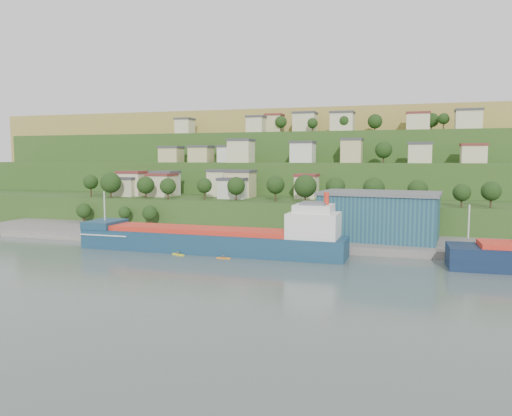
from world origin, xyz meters
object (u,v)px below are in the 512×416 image
at_px(caravan, 92,227).
at_px(kayak_orange, 224,257).
at_px(warehouse, 379,215).
at_px(cargo_ship_near, 218,241).

relative_size(caravan, kayak_orange, 1.77).
bearing_deg(warehouse, caravan, -169.96).
relative_size(warehouse, kayak_orange, 9.69).
distance_m(cargo_ship_near, caravan, 49.47).
height_order(cargo_ship_near, caravan, cargo_ship_near).
relative_size(cargo_ship_near, kayak_orange, 20.57).
xyz_separation_m(warehouse, kayak_orange, (-34.14, -28.11, -8.19)).
relative_size(cargo_ship_near, warehouse, 2.12).
bearing_deg(caravan, warehouse, 26.34).
height_order(warehouse, caravan, warehouse).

